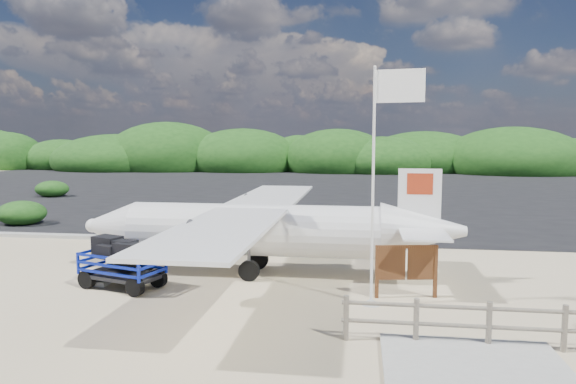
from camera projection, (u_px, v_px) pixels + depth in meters
name	position (u px, v px, depth m)	size (l,w,h in m)	color
ground	(257.00, 275.00, 16.63)	(160.00, 160.00, 0.00)	beige
asphalt_apron	(324.00, 188.00, 46.17)	(90.00, 50.00, 0.04)	#B2B2B2
lagoon	(32.00, 256.00, 19.36)	(9.00, 7.00, 0.40)	#B2B2B2
walkway_pad	(474.00, 367.00, 9.95)	(3.50, 2.50, 0.10)	#B2B2B2
vegetation_band	(337.00, 171.00, 70.79)	(124.00, 8.00, 4.40)	#B2B2B2
fence	(488.00, 348.00, 10.87)	(6.40, 2.00, 1.10)	#B2B2B2
baggage_cart	(123.00, 288.00, 15.24)	(2.56, 1.46, 1.28)	#0A1CA3
flagpole	(371.00, 305.00, 13.69)	(1.25, 0.52, 6.26)	white
signboard	(406.00, 298.00, 14.29)	(1.85, 0.17, 1.52)	brown
crew_a	(227.00, 229.00, 20.13)	(0.63, 0.41, 1.73)	#191653
crew_b	(300.00, 230.00, 19.56)	(0.93, 0.72, 1.91)	#191653
aircraft_large	(505.00, 196.00, 39.96)	(14.82, 14.82, 4.45)	#B2B2B2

